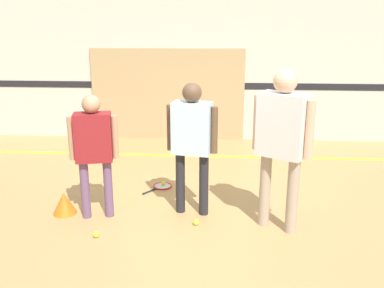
% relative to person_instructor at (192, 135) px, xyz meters
% --- Properties ---
extents(ground_plane, '(16.00, 16.00, 0.00)m').
position_rel_person_instructor_xyz_m(ground_plane, '(0.07, -0.14, -0.97)').
color(ground_plane, tan).
extents(wall_back, '(16.00, 0.07, 3.20)m').
position_rel_person_instructor_xyz_m(wall_back, '(0.07, 3.31, 0.63)').
color(wall_back, beige).
rests_on(wall_back, ground_plane).
extents(wall_panel, '(2.87, 0.05, 1.71)m').
position_rel_person_instructor_xyz_m(wall_panel, '(-0.68, 3.25, -0.11)').
color(wall_panel, tan).
rests_on(wall_panel, ground_plane).
extents(floor_stripe, '(14.40, 0.10, 0.01)m').
position_rel_person_instructor_xyz_m(floor_stripe, '(0.07, 2.18, -0.96)').
color(floor_stripe, yellow).
rests_on(floor_stripe, ground_plane).
extents(person_instructor, '(0.58, 0.31, 1.56)m').
position_rel_person_instructor_xyz_m(person_instructor, '(0.00, 0.00, 0.00)').
color(person_instructor, '#232328').
rests_on(person_instructor, ground_plane).
extents(person_student_left, '(0.54, 0.30, 1.44)m').
position_rel_person_instructor_xyz_m(person_student_left, '(-1.09, -0.18, -0.07)').
color(person_student_left, '#6B4C70').
rests_on(person_student_left, ground_plane).
extents(person_student_right, '(0.59, 0.48, 1.76)m').
position_rel_person_instructor_xyz_m(person_student_right, '(0.96, -0.32, 0.12)').
color(person_student_right, tan).
rests_on(person_student_right, ground_plane).
extents(racket_spare_on_floor, '(0.42, 0.49, 0.03)m').
position_rel_person_instructor_xyz_m(racket_spare_on_floor, '(-0.48, 0.76, -0.96)').
color(racket_spare_on_floor, red).
rests_on(racket_spare_on_floor, ground_plane).
extents(tennis_ball_near_instructor, '(0.07, 0.07, 0.07)m').
position_rel_person_instructor_xyz_m(tennis_ball_near_instructor, '(0.07, -0.32, -0.93)').
color(tennis_ball_near_instructor, '#CCE038').
rests_on(tennis_ball_near_instructor, ground_plane).
extents(tennis_ball_by_spare_racket, '(0.07, 0.07, 0.07)m').
position_rel_person_instructor_xyz_m(tennis_ball_by_spare_racket, '(-0.45, 0.82, -0.93)').
color(tennis_ball_by_spare_racket, '#CCE038').
rests_on(tennis_ball_by_spare_racket, ground_plane).
extents(tennis_ball_stray_left, '(0.07, 0.07, 0.07)m').
position_rel_person_instructor_xyz_m(tennis_ball_stray_left, '(-0.98, -0.68, -0.93)').
color(tennis_ball_stray_left, '#CCE038').
rests_on(tennis_ball_stray_left, ground_plane).
extents(training_cone, '(0.28, 0.28, 0.26)m').
position_rel_person_instructor_xyz_m(training_cone, '(-1.51, -0.12, -0.83)').
color(training_cone, orange).
rests_on(training_cone, ground_plane).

